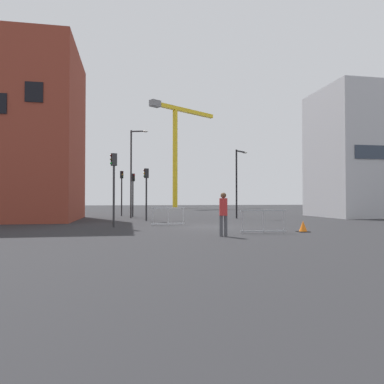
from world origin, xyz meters
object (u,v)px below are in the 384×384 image
streetlamp_short (238,177)px  traffic_light_far (122,186)px  streetlamp_tall (133,167)px  construction_crane (176,139)px  traffic_light_median (133,188)px  pedestrian_walking (223,211)px  traffic_light_corner (114,178)px  traffic_cone_on_verge (303,227)px  traffic_light_verge (146,186)px

streetlamp_short → traffic_light_far: streetlamp_short is taller
streetlamp_tall → traffic_light_far: bearing=103.1°
construction_crane → traffic_light_far: bearing=-107.1°
traffic_light_median → construction_crane: bearing=75.5°
traffic_light_far → pedestrian_walking: traffic_light_far is taller
streetlamp_tall → traffic_light_corner: size_ratio=1.78×
streetlamp_short → traffic_light_far: (-9.61, 6.18, -0.56)m
traffic_light_corner → traffic_cone_on_verge: size_ratio=7.76×
streetlamp_tall → traffic_light_median: size_ratio=1.89×
traffic_light_median → traffic_light_far: size_ratio=0.92×
streetlamp_tall → traffic_cone_on_verge: 16.96m
traffic_light_corner → pedestrian_walking: (4.77, -5.90, -1.70)m
traffic_light_corner → construction_crane: bearing=77.9°
streetlamp_short → construction_crane: bearing=90.4°
construction_crane → streetlamp_short: size_ratio=3.33×
pedestrian_walking → traffic_cone_on_verge: bearing=17.1°
streetlamp_tall → traffic_light_far: size_ratio=1.73×
streetlamp_short → pedestrian_walking: size_ratio=3.08×
construction_crane → traffic_light_far: construction_crane is taller
traffic_light_verge → traffic_light_median: bearing=97.8°
streetlamp_short → traffic_light_verge: (-7.69, -2.14, -0.83)m
construction_crane → streetlamp_tall: bearing=-103.6°
traffic_light_corner → traffic_cone_on_verge: 10.49m
traffic_light_corner → traffic_light_verge: (2.12, 5.84, -0.19)m
streetlamp_tall → traffic_light_corner: streetlamp_tall is taller
streetlamp_short → traffic_cone_on_verge: (-0.72, -12.55, -3.18)m
construction_crane → streetlamp_tall: size_ratio=2.56×
traffic_light_corner → traffic_light_median: 12.35m
traffic_light_median → pedestrian_walking: size_ratio=2.12×
construction_crane → traffic_light_corner: (-9.57, -44.57, -9.96)m
traffic_light_verge → traffic_cone_on_verge: 12.75m
streetlamp_tall → traffic_cone_on_verge: (7.88, -14.45, -4.07)m
streetlamp_tall → traffic_light_verge: size_ratio=1.93×
streetlamp_short → traffic_light_verge: size_ratio=1.49×
traffic_light_corner → traffic_light_far: size_ratio=0.97×
construction_crane → streetlamp_short: construction_crane is taller
streetlamp_short → traffic_light_corner: (-9.81, -7.98, -0.64)m
traffic_light_median → traffic_light_corner: bearing=-95.8°
traffic_light_far → construction_crane: bearing=72.9°
traffic_light_verge → pedestrian_walking: traffic_light_verge is taller
traffic_light_median → traffic_light_verge: size_ratio=1.02×
construction_crane → pedestrian_walking: bearing=-95.4°
construction_crane → streetlamp_short: (0.24, -36.60, -9.32)m
construction_crane → traffic_light_verge: bearing=-100.9°
streetlamp_short → traffic_light_median: 9.63m
traffic_light_far → pedestrian_walking: 20.65m
traffic_light_median → traffic_cone_on_verge: traffic_light_median is taller
construction_crane → pedestrian_walking: construction_crane is taller
construction_crane → traffic_cone_on_verge: size_ratio=35.45×
streetlamp_tall → streetlamp_short: bearing=-12.4°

